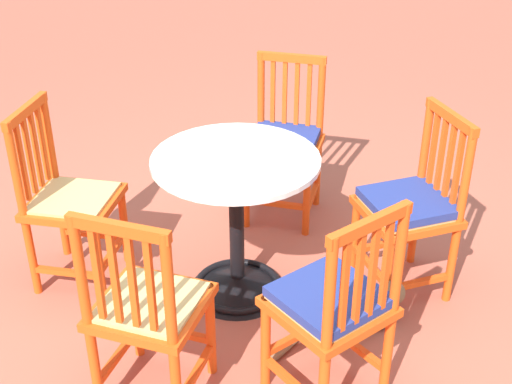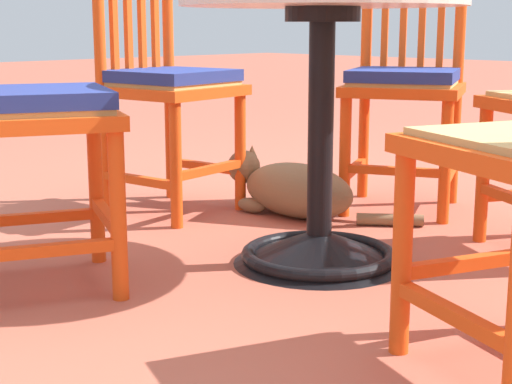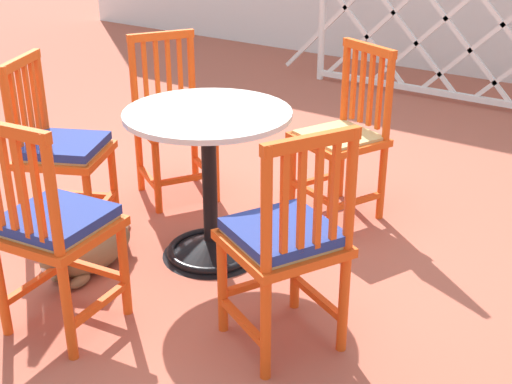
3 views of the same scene
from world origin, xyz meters
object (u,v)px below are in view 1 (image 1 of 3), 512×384
orange_chair_near_fence (284,144)px  tabby_cat (348,310)px  orange_chair_at_corner (68,201)px  orange_chair_by_planter (147,311)px  orange_chair_tucked_in (411,208)px  cafe_table (237,242)px  orange_chair_facing_out (333,306)px

orange_chair_near_fence → tabby_cat: (-1.04, -0.07, -0.35)m
orange_chair_at_corner → orange_chair_by_planter: same height
orange_chair_tucked_in → orange_chair_near_fence: 0.90m
orange_chair_near_fence → orange_chair_by_planter: bearing=147.3°
orange_chair_by_planter → tabby_cat: size_ratio=1.28×
cafe_table → orange_chair_near_fence: orange_chair_near_fence is taller
orange_chair_near_fence → orange_chair_at_corner: same height
cafe_table → orange_chair_tucked_in: orange_chair_tucked_in is taller
orange_chair_at_corner → orange_chair_tucked_in: bearing=-104.0°
orange_chair_facing_out → tabby_cat: (0.38, -0.20, -0.35)m
orange_chair_tucked_in → orange_chair_by_planter: same height
cafe_table → orange_chair_at_corner: bearing=70.3°
orange_chair_tucked_in → orange_chair_at_corner: size_ratio=1.00×
orange_chair_tucked_in → orange_chair_near_fence: same height
orange_chair_facing_out → orange_chair_tucked_in: bearing=-42.1°
orange_chair_by_planter → tabby_cat: bearing=-74.1°
orange_chair_tucked_in → tabby_cat: size_ratio=1.28×
orange_chair_facing_out → orange_chair_near_fence: 1.42m
orange_chair_facing_out → orange_chair_by_planter: size_ratio=1.00×
orange_chair_tucked_in → tabby_cat: (-0.25, 0.36, -0.35)m
cafe_table → orange_chair_tucked_in: (-0.12, -0.81, 0.16)m
orange_chair_near_fence → orange_chair_by_planter: 1.53m
cafe_table → tabby_cat: size_ratio=1.06×
tabby_cat → orange_chair_at_corner: bearing=62.2°
orange_chair_facing_out → orange_chair_at_corner: 1.44m
orange_chair_facing_out → tabby_cat: size_ratio=1.28×
orange_chair_near_fence → orange_chair_at_corner: size_ratio=1.00×
orange_chair_near_fence → orange_chair_by_planter: (-1.29, 0.83, -0.01)m
cafe_table → orange_chair_at_corner: 0.83m
orange_chair_facing_out → orange_chair_tucked_in: (0.62, -0.56, 0.00)m
orange_chair_at_corner → orange_chair_by_planter: (-0.90, -0.33, 0.00)m
orange_chair_facing_out → orange_chair_at_corner: bearing=44.8°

